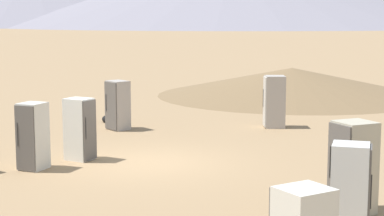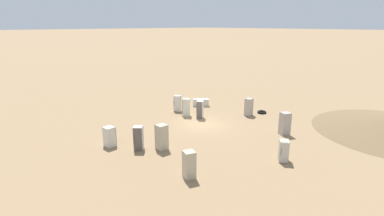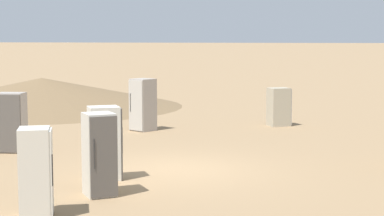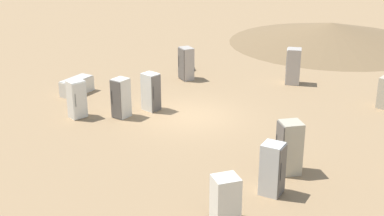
# 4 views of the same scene
# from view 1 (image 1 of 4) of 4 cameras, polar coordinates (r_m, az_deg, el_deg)

# --- Properties ---
(ground_plane) EXTENTS (1000.00, 1000.00, 0.00)m
(ground_plane) POSITION_cam_1_polar(r_m,az_deg,el_deg) (17.64, -3.95, -4.88)
(ground_plane) COLOR #937551
(dirt_mound) EXTENTS (13.70, 13.70, 1.40)m
(dirt_mound) POSITION_cam_1_polar(r_m,az_deg,el_deg) (33.07, 8.85, 2.33)
(dirt_mound) COLOR brown
(dirt_mound) RESTS_ON ground_plane
(discarded_fridge_1) EXTENTS (0.92, 0.88, 1.73)m
(discarded_fridge_1) POSITION_cam_1_polar(r_m,az_deg,el_deg) (18.07, -9.95, -1.87)
(discarded_fridge_1) COLOR silver
(discarded_fridge_1) RESTS_ON ground_plane
(discarded_fridge_3) EXTENTS (0.96, 0.96, 1.87)m
(discarded_fridge_3) POSITION_cam_1_polar(r_m,az_deg,el_deg) (23.29, 7.32, 0.57)
(discarded_fridge_3) COLOR #A89E93
(discarded_fridge_3) RESTS_ON ground_plane
(discarded_fridge_4) EXTENTS (0.75, 0.78, 1.87)m
(discarded_fridge_4) POSITION_cam_1_polar(r_m,az_deg,el_deg) (13.42, 14.12, -5.13)
(discarded_fridge_4) COLOR #B2A88E
(discarded_fridge_4) RESTS_ON ground_plane
(discarded_fridge_7) EXTENTS (0.89, 0.91, 1.75)m
(discarded_fridge_7) POSITION_cam_1_polar(r_m,az_deg,el_deg) (17.22, -13.97, -2.45)
(discarded_fridge_7) COLOR beige
(discarded_fridge_7) RESTS_ON ground_plane
(discarded_fridge_8) EXTENTS (0.92, 0.93, 1.74)m
(discarded_fridge_8) POSITION_cam_1_polar(r_m,az_deg,el_deg) (11.82, 13.92, -7.25)
(discarded_fridge_8) COLOR silver
(discarded_fridge_8) RESTS_ON ground_plane
(discarded_fridge_10) EXTENTS (0.87, 0.75, 1.74)m
(discarded_fridge_10) POSITION_cam_1_polar(r_m,az_deg,el_deg) (22.79, -6.62, 0.25)
(discarded_fridge_10) COLOR #A89E93
(discarded_fridge_10) RESTS_ON ground_plane
(scrap_tire) EXTENTS (0.91, 0.91, 0.23)m
(scrap_tire) POSITION_cam_1_polar(r_m,az_deg,el_deg) (24.58, -6.95, -0.97)
(scrap_tire) COLOR black
(scrap_tire) RESTS_ON ground_plane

